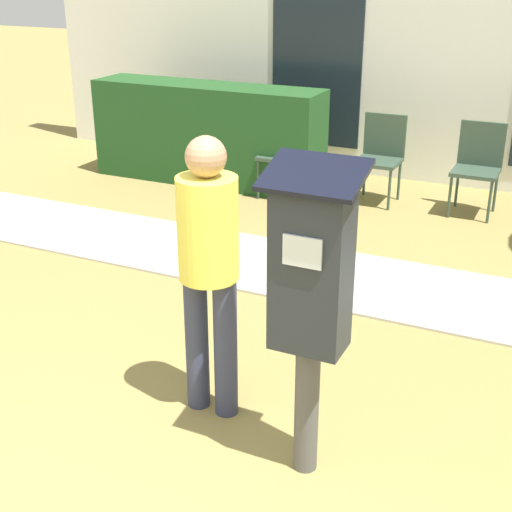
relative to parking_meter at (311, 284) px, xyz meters
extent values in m
cube|color=#B7B2A8|center=(-0.56, 2.24, -1.01)|extent=(12.00, 1.10, 0.02)
cube|color=white|center=(-0.56, 5.33, 0.58)|extent=(10.00, 0.24, 3.20)
cube|color=#19232D|center=(-1.96, 5.20, 0.28)|extent=(1.10, 0.02, 2.00)
cylinder|color=#4C4C4C|center=(0.00, 0.00, -0.67)|extent=(0.12, 0.12, 0.70)
cube|color=#23282D|center=(0.00, 0.00, 0.08)|extent=(0.34, 0.22, 0.80)
cube|color=silver|center=(0.00, -0.12, 0.20)|extent=(0.18, 0.01, 0.14)
cube|color=black|center=(0.00, 0.00, 0.51)|extent=(0.44, 0.31, 0.12)
cylinder|color=#333851|center=(-0.76, 0.25, -0.61)|extent=(0.13, 0.13, 0.82)
cylinder|color=#333851|center=(-0.58, 0.25, -0.61)|extent=(0.13, 0.13, 0.82)
cylinder|color=#EADB4C|center=(-0.67, 0.25, 0.08)|extent=(0.32, 0.32, 0.55)
sphere|color=tan|center=(-0.67, 0.25, 0.46)|extent=(0.21, 0.21, 0.21)
cylinder|color=#334738|center=(-2.06, 3.83, -0.81)|extent=(0.03, 0.03, 0.42)
cylinder|color=#334738|center=(-1.68, 3.83, -0.81)|extent=(0.03, 0.03, 0.42)
cylinder|color=#334738|center=(-2.06, 4.21, -0.81)|extent=(0.03, 0.03, 0.42)
cylinder|color=#334738|center=(-1.68, 4.21, -0.81)|extent=(0.03, 0.03, 0.42)
cube|color=#334738|center=(-1.87, 4.02, -0.58)|extent=(0.44, 0.44, 0.04)
cube|color=#334738|center=(-1.87, 4.22, -0.34)|extent=(0.44, 0.04, 0.44)
cylinder|color=#334738|center=(-1.09, 4.06, -0.81)|extent=(0.03, 0.03, 0.42)
cylinder|color=#334738|center=(-0.71, 4.06, -0.81)|extent=(0.03, 0.03, 0.42)
cylinder|color=#334738|center=(-1.09, 4.44, -0.81)|extent=(0.03, 0.03, 0.42)
cylinder|color=#334738|center=(-0.71, 4.44, -0.81)|extent=(0.03, 0.03, 0.42)
cube|color=#334738|center=(-0.90, 4.25, -0.58)|extent=(0.44, 0.44, 0.04)
cube|color=#334738|center=(-0.90, 4.46, -0.34)|extent=(0.44, 0.04, 0.44)
cylinder|color=#334738|center=(-0.11, 4.10, -0.81)|extent=(0.03, 0.03, 0.42)
cylinder|color=#334738|center=(0.27, 4.10, -0.81)|extent=(0.03, 0.03, 0.42)
cylinder|color=#334738|center=(-0.11, 4.48, -0.81)|extent=(0.03, 0.03, 0.42)
cylinder|color=#334738|center=(0.27, 4.48, -0.81)|extent=(0.03, 0.03, 0.42)
cube|color=#334738|center=(0.08, 4.29, -0.58)|extent=(0.44, 0.44, 0.04)
cube|color=#334738|center=(0.08, 4.49, -0.34)|extent=(0.44, 0.04, 0.44)
cube|color=#1E471E|center=(-2.86, 4.18, -0.47)|extent=(2.67, 0.60, 1.10)
camera|label=1|loc=(1.03, -2.74, 1.37)|focal=50.00mm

